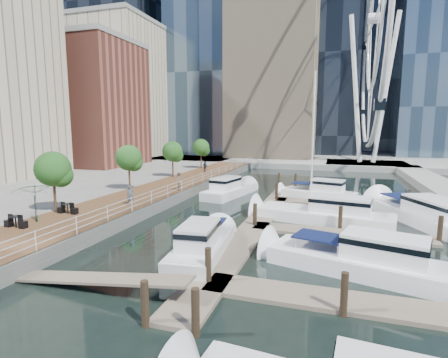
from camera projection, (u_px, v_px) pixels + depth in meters
ground at (170, 262)px, 19.21m from camera, size 520.00×520.00×0.00m
boardwalk at (156, 194)px, 35.97m from camera, size 6.00×60.00×1.00m
seawall at (182, 196)px, 35.08m from camera, size 0.25×60.00×1.00m
land_far at (308, 148)px, 115.31m from camera, size 200.00×114.00×1.00m
pier at (366, 165)px, 63.98m from camera, size 14.00×12.00×1.00m
railing at (181, 186)px, 34.96m from camera, size 0.10×60.00×1.05m
floating_docks at (325, 220)px, 26.16m from camera, size 16.00×34.00×2.60m
midrise_condos at (46, 87)px, 52.58m from camera, size 19.00×67.00×28.00m
ferris_wheel at (375, 19)px, 60.26m from camera, size 5.80×45.60×47.80m
street_trees at (129, 158)px, 35.20m from camera, size 2.60×42.60×4.60m
yacht_foreground at (359, 273)px, 17.79m from camera, size 10.39×5.23×2.15m
pedestrian_near at (130, 195)px, 28.66m from camera, size 0.67×0.70×1.62m
pedestrian_mid at (178, 181)px, 35.61m from camera, size 1.09×1.14×1.85m
pedestrian_far at (205, 167)px, 49.76m from camera, size 1.02×0.73×1.61m
moored_yachts at (322, 225)px, 26.42m from camera, size 23.71×34.80×11.50m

